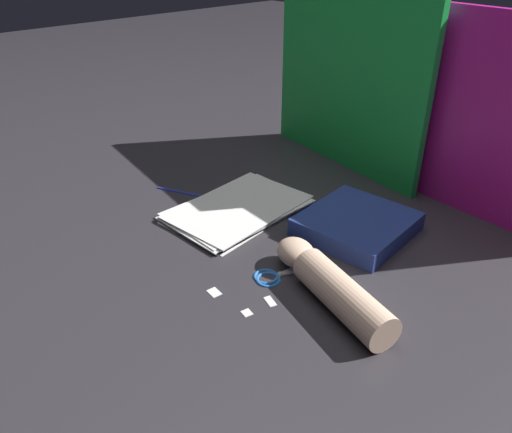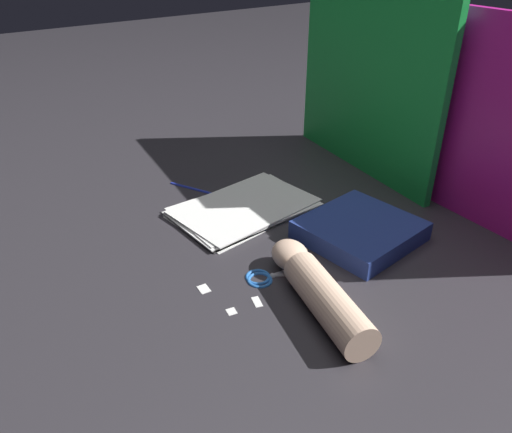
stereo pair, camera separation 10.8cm
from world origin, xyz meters
TOP-DOWN VIEW (x-y plane):
  - ground_plane at (0.00, 0.00)m, footprint 6.00×6.00m
  - backdrop_panel_left at (-0.14, 0.45)m, footprint 0.55×0.11m
  - backdrop_panel_center at (0.17, 0.45)m, footprint 0.63×0.07m
  - paper_stack at (-0.12, 0.03)m, footprint 0.25×0.35m
  - book_closed at (0.14, 0.16)m, footprint 0.24×0.25m
  - scissors at (0.13, -0.09)m, footprint 0.10×0.15m
  - hand_forearm at (0.25, -0.07)m, footprint 0.32×0.15m
  - paper_scrap_near at (0.17, -0.21)m, footprint 0.02×0.02m
  - paper_scrap_mid at (0.18, -0.15)m, footprint 0.03×0.02m
  - paper_scrap_far at (0.08, -0.21)m, footprint 0.03×0.02m
  - pen at (-0.30, -0.01)m, footprint 0.13×0.07m

SIDE VIEW (x-z plane):
  - ground_plane at x=0.00m, z-range 0.00..0.00m
  - paper_scrap_near at x=0.17m, z-range 0.00..0.00m
  - paper_scrap_mid at x=0.18m, z-range 0.00..0.00m
  - paper_scrap_far at x=0.08m, z-range 0.00..0.00m
  - pen at x=-0.30m, z-range 0.00..0.01m
  - scissors at x=0.13m, z-range 0.00..0.01m
  - paper_stack at x=-0.12m, z-range 0.00..0.01m
  - book_closed at x=0.14m, z-range 0.00..0.04m
  - hand_forearm at x=0.25m, z-range 0.00..0.07m
  - backdrop_panel_center at x=0.17m, z-range 0.00..0.46m
  - backdrop_panel_left at x=-0.14m, z-range 0.00..0.51m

